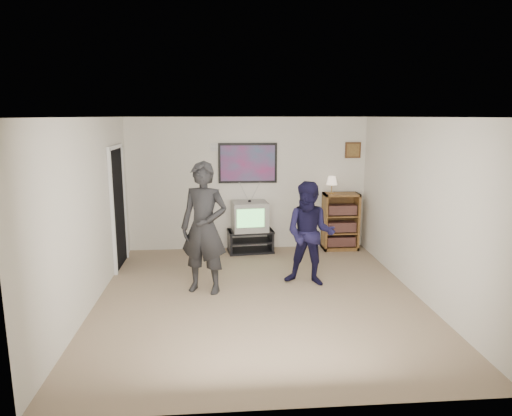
{
  "coord_description": "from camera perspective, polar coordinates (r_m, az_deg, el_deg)",
  "views": [
    {
      "loc": [
        -0.53,
        -6.02,
        2.52
      ],
      "look_at": [
        0.01,
        0.71,
        1.15
      ],
      "focal_mm": 32.0,
      "sensor_mm": 36.0,
      "label": 1
    }
  ],
  "objects": [
    {
      "name": "air_vent",
      "position": [
        8.52,
        -4.78,
        7.59
      ],
      "size": [
        0.28,
        0.02,
        0.14
      ],
      "primitive_type": "cube",
      "color": "white",
      "rests_on": "room_shell"
    },
    {
      "name": "room_shell",
      "position": [
        6.52,
        0.14,
        0.23
      ],
      "size": [
        4.51,
        5.0,
        2.51
      ],
      "color": "brown",
      "rests_on": "ground"
    },
    {
      "name": "controller_right",
      "position": [
        7.01,
        6.13,
        -0.65
      ],
      "size": [
        0.06,
        0.13,
        0.04
      ],
      "primitive_type": "cube",
      "rotation": [
        0.0,
        0.0,
        0.21
      ],
      "color": "white",
      "rests_on": "person_short"
    },
    {
      "name": "person_tall",
      "position": [
        6.54,
        -6.5,
        -2.5
      ],
      "size": [
        0.81,
        0.66,
        1.9
      ],
      "primitive_type": "imported",
      "rotation": [
        0.0,
        0.0,
        -0.35
      ],
      "color": "black",
      "rests_on": "room_shell"
    },
    {
      "name": "controller_left",
      "position": [
        6.69,
        -6.18,
        -0.12
      ],
      "size": [
        0.07,
        0.12,
        0.03
      ],
      "primitive_type": "cube",
      "rotation": [
        0.0,
        0.0,
        0.32
      ],
      "color": "white",
      "rests_on": "person_tall"
    },
    {
      "name": "media_stand",
      "position": [
        8.59,
        -0.7,
        -4.14
      ],
      "size": [
        0.88,
        0.55,
        0.42
      ],
      "rotation": [
        0.0,
        0.0,
        0.1
      ],
      "color": "black",
      "rests_on": "room_shell"
    },
    {
      "name": "person_short",
      "position": [
        6.87,
        6.75,
        -3.23
      ],
      "size": [
        0.92,
        0.82,
        1.57
      ],
      "primitive_type": "imported",
      "rotation": [
        0.0,
        0.0,
        -0.35
      ],
      "color": "black",
      "rests_on": "room_shell"
    },
    {
      "name": "crt_television",
      "position": [
        8.47,
        -0.8,
        -1.01
      ],
      "size": [
        0.69,
        0.6,
        0.54
      ],
      "primitive_type": null,
      "rotation": [
        0.0,
        0.0,
        0.1
      ],
      "color": "gray",
      "rests_on": "media_stand"
    },
    {
      "name": "bookshelf",
      "position": [
        8.84,
        10.51,
        -1.66
      ],
      "size": [
        0.66,
        0.38,
        1.09
      ],
      "primitive_type": null,
      "color": "brown",
      "rests_on": "room_shell"
    },
    {
      "name": "poster",
      "position": [
        8.56,
        -1.04,
        5.63
      ],
      "size": [
        1.1,
        0.03,
        0.75
      ],
      "primitive_type": "cube",
      "color": "black",
      "rests_on": "room_shell"
    },
    {
      "name": "small_picture",
      "position": [
        8.89,
        12.02,
        7.09
      ],
      "size": [
        0.3,
        0.03,
        0.3
      ],
      "primitive_type": "cube",
      "color": "#4B3018",
      "rests_on": "room_shell"
    },
    {
      "name": "doorway",
      "position": [
        7.96,
        -16.89,
        -0.04
      ],
      "size": [
        0.03,
        0.85,
        2.0
      ],
      "primitive_type": "cube",
      "color": "black",
      "rests_on": "room_shell"
    },
    {
      "name": "table_lamp",
      "position": [
        8.65,
        9.44,
        2.86
      ],
      "size": [
        0.2,
        0.2,
        0.33
      ],
      "primitive_type": null,
      "color": "beige",
      "rests_on": "bookshelf"
    }
  ]
}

